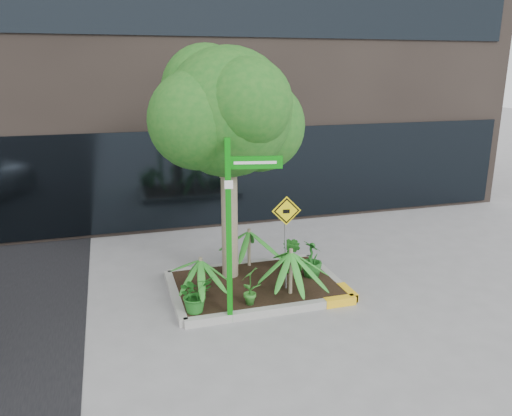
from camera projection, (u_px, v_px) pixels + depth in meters
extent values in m
plane|color=gray|center=(250.00, 297.00, 9.58)|extent=(80.00, 80.00, 0.00)
cube|color=#9E9E99|center=(241.00, 266.00, 10.91)|extent=(3.20, 0.15, 0.15)
cube|color=#9E9E99|center=(273.00, 311.00, 8.88)|extent=(3.20, 0.15, 0.15)
cube|color=#9E9E99|center=(175.00, 296.00, 9.45)|extent=(0.15, 2.20, 0.15)
cube|color=#9E9E99|center=(330.00, 277.00, 10.33)|extent=(0.15, 2.20, 0.15)
cube|color=yellow|center=(340.00, 301.00, 9.24)|extent=(0.60, 0.17, 0.15)
cube|color=black|center=(256.00, 284.00, 9.88)|extent=(3.05, 2.05, 0.06)
cylinder|color=gray|center=(229.00, 211.00, 9.85)|extent=(0.32, 0.32, 3.04)
cylinder|color=gray|center=(234.00, 155.00, 9.57)|extent=(0.57, 0.16, 0.99)
sphere|color=#195819|center=(228.00, 112.00, 9.32)|extent=(2.43, 2.43, 2.43)
sphere|color=#195819|center=(259.00, 126.00, 9.88)|extent=(1.82, 1.82, 1.82)
sphere|color=#195819|center=(198.00, 120.00, 9.00)|extent=(1.82, 1.82, 1.82)
sphere|color=#195819|center=(247.00, 103.00, 8.77)|extent=(1.62, 1.62, 1.62)
sphere|color=#195819|center=(206.00, 89.00, 9.60)|extent=(1.72, 1.72, 1.72)
cylinder|color=gray|center=(291.00, 271.00, 9.29)|extent=(0.07, 0.07, 0.89)
cylinder|color=gray|center=(201.00, 277.00, 9.17)|extent=(0.07, 0.07, 0.77)
cylinder|color=gray|center=(249.00, 247.00, 10.62)|extent=(0.07, 0.07, 0.83)
imported|color=#1C631C|center=(195.00, 294.00, 8.62)|extent=(0.77, 0.77, 0.66)
imported|color=#1B5B1C|center=(312.00, 259.00, 10.08)|extent=(0.52, 0.52, 0.75)
imported|color=#2D7524|center=(250.00, 285.00, 8.89)|extent=(0.55, 0.55, 0.74)
imported|color=#216A1E|center=(291.00, 254.00, 10.28)|extent=(0.59, 0.59, 0.78)
cube|color=#0B830F|center=(229.00, 235.00, 8.22)|extent=(0.11, 0.11, 3.20)
cube|color=#0B830F|center=(255.00, 162.00, 7.93)|extent=(0.88, 0.21, 0.21)
cube|color=#0B830F|center=(227.00, 145.00, 8.25)|extent=(0.21, 0.88, 0.21)
cube|color=white|center=(255.00, 163.00, 7.92)|extent=(0.67, 0.14, 0.05)
cube|color=white|center=(226.00, 145.00, 8.25)|extent=(0.14, 0.67, 0.05)
cube|color=white|center=(229.00, 185.00, 7.94)|extent=(0.14, 0.03, 0.14)
cylinder|color=slate|center=(286.00, 246.00, 9.49)|extent=(0.07, 0.24, 1.66)
cube|color=yellow|center=(286.00, 211.00, 9.28)|extent=(0.56, 0.09, 0.56)
cube|color=black|center=(287.00, 211.00, 9.27)|extent=(0.49, 0.07, 0.50)
cube|color=yellow|center=(287.00, 211.00, 9.27)|extent=(0.42, 0.06, 0.42)
cube|color=black|center=(286.00, 211.00, 9.26)|extent=(0.13, 0.02, 0.07)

